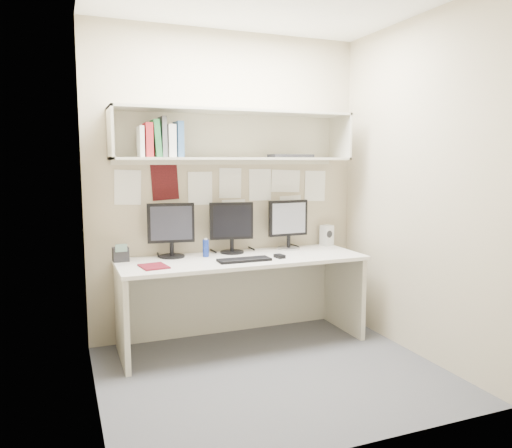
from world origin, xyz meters
name	(u,v)px	position (x,y,z in m)	size (l,w,h in m)	color
floor	(273,374)	(0.00, 0.00, 0.00)	(2.40, 2.00, 0.01)	#46474B
wall_back	(228,185)	(0.00, 1.00, 1.30)	(2.40, 0.02, 2.60)	tan
wall_front	(355,204)	(0.00, -1.00, 1.30)	(2.40, 0.02, 2.60)	tan
wall_left	(89,197)	(-1.20, 0.00, 1.30)	(0.02, 2.00, 2.60)	tan
wall_right	(417,189)	(1.20, 0.00, 1.30)	(0.02, 2.00, 2.60)	tan
desk	(242,300)	(0.00, 0.65, 0.37)	(2.00, 0.70, 0.73)	silver
overhead_hutch	(233,136)	(0.00, 0.86, 1.72)	(2.00, 0.38, 0.40)	beige
pinned_papers	(228,191)	(0.00, 0.99, 1.25)	(1.92, 0.01, 0.48)	white
monitor_left	(171,228)	(-0.53, 0.87, 0.97)	(0.38, 0.21, 0.44)	black
monitor_center	(232,225)	(-0.01, 0.87, 0.97)	(0.37, 0.20, 0.43)	black
monitor_right	(288,222)	(0.52, 0.87, 0.97)	(0.37, 0.21, 0.43)	#A5A5AA
keyboard	(244,260)	(-0.04, 0.49, 0.74)	(0.42, 0.15, 0.02)	black
mouse	(280,256)	(0.27, 0.51, 0.74)	(0.06, 0.09, 0.03)	black
speaker	(327,235)	(0.93, 0.89, 0.82)	(0.12, 0.12, 0.19)	beige
blue_bottle	(206,248)	(-0.27, 0.77, 0.80)	(0.05, 0.05, 0.16)	navy
maroon_notebook	(154,266)	(-0.74, 0.53, 0.74)	(0.18, 0.23, 0.01)	#590F19
desk_phone	(121,254)	(-0.94, 0.84, 0.79)	(0.12, 0.11, 0.14)	black
book_stack	(161,140)	(-0.62, 0.77, 1.67)	(0.33, 0.19, 0.31)	silver
hutch_tray	(291,156)	(0.50, 0.79, 1.55)	(0.38, 0.15, 0.03)	black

